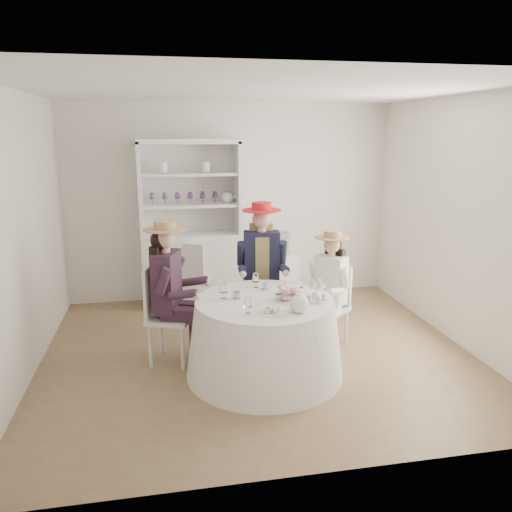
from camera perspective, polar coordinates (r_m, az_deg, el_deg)
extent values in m
plane|color=brown|center=(5.47, 0.20, -10.99)|extent=(4.50, 4.50, 0.00)
plane|color=white|center=(4.97, 0.23, 18.50)|extent=(4.50, 4.50, 0.00)
plane|color=white|center=(7.00, -2.90, 6.10)|extent=(4.50, 0.00, 4.50)
plane|color=white|center=(3.16, 7.08, -3.78)|extent=(4.50, 0.00, 4.50)
plane|color=white|center=(5.13, -25.31, 1.86)|extent=(0.00, 4.50, 4.50)
plane|color=white|center=(5.90, 22.27, 3.58)|extent=(0.00, 4.50, 4.50)
cone|color=white|center=(4.89, 0.99, -9.35)|extent=(1.53, 1.53, 0.74)
cylinder|color=white|center=(4.76, 1.01, -5.13)|extent=(1.33, 1.33, 0.02)
cube|color=silver|center=(6.87, -7.28, -1.44)|extent=(1.35, 0.59, 0.99)
cube|color=silver|center=(6.88, -7.68, 7.88)|extent=(1.32, 0.14, 1.21)
cube|color=silver|center=(6.63, -7.75, 12.87)|extent=(1.35, 0.59, 0.07)
cube|color=silver|center=(6.66, -13.09, 7.44)|extent=(0.08, 0.50, 1.21)
cube|color=silver|center=(6.73, -2.11, 7.85)|extent=(0.08, 0.50, 1.21)
cube|color=silver|center=(6.69, -7.51, 5.82)|extent=(1.26, 0.53, 0.03)
cube|color=silver|center=(6.65, -7.63, 9.28)|extent=(1.26, 0.53, 0.03)
sphere|color=white|center=(6.73, -3.31, 6.71)|extent=(0.15, 0.15, 0.15)
cube|color=silver|center=(7.07, 2.57, -2.26)|extent=(0.55, 0.55, 0.66)
cylinder|color=black|center=(6.95, 2.61, 1.55)|extent=(0.39, 0.39, 0.30)
cube|color=silver|center=(5.18, -9.75, -7.01)|extent=(0.53, 0.53, 0.04)
cylinder|color=silver|center=(5.08, -8.39, -10.34)|extent=(0.04, 0.04, 0.46)
cylinder|color=silver|center=(5.37, -7.38, -8.90)|extent=(0.04, 0.04, 0.46)
cylinder|color=silver|center=(5.18, -12.00, -10.01)|extent=(0.04, 0.04, 0.46)
cylinder|color=silver|center=(5.47, -10.80, -8.62)|extent=(0.04, 0.04, 0.46)
cube|color=silver|center=(5.15, -11.88, -3.92)|extent=(0.16, 0.39, 0.52)
cube|color=black|center=(5.06, -10.16, -2.90)|extent=(0.32, 0.42, 0.61)
cube|color=black|center=(5.03, -8.75, -6.60)|extent=(0.38, 0.24, 0.13)
cylinder|color=black|center=(5.11, -7.02, -10.00)|extent=(0.10, 0.10, 0.48)
cylinder|color=black|center=(4.83, -10.51, -2.83)|extent=(0.20, 0.15, 0.29)
cube|color=black|center=(5.20, -8.15, -5.88)|extent=(0.38, 0.24, 0.13)
cylinder|color=black|center=(5.28, -6.49, -9.18)|extent=(0.10, 0.10, 0.48)
cylinder|color=black|center=(5.23, -9.03, -1.48)|extent=(0.20, 0.15, 0.29)
cylinder|color=#D8A889|center=(4.98, -10.32, 0.67)|extent=(0.09, 0.09, 0.08)
sphere|color=#D8A889|center=(4.96, -10.37, 1.96)|extent=(0.20, 0.20, 0.20)
sphere|color=black|center=(4.97, -10.88, 1.79)|extent=(0.20, 0.20, 0.20)
cube|color=black|center=(5.04, -11.15, -0.92)|extent=(0.16, 0.26, 0.40)
cylinder|color=tan|center=(4.94, -10.42, 3.03)|extent=(0.42, 0.42, 0.01)
cylinder|color=tan|center=(4.93, -10.44, 3.50)|extent=(0.21, 0.21, 0.08)
cube|color=silver|center=(5.78, 0.64, -4.31)|extent=(0.49, 0.49, 0.04)
cylinder|color=silver|center=(5.69, -1.00, -7.33)|extent=(0.04, 0.04, 0.48)
cylinder|color=silver|center=(5.72, 2.55, -7.23)|extent=(0.04, 0.04, 0.48)
cylinder|color=silver|center=(6.02, -1.19, -6.11)|extent=(0.04, 0.04, 0.48)
cylinder|color=silver|center=(6.04, 2.17, -6.02)|extent=(0.04, 0.04, 0.48)
cube|color=silver|center=(5.88, 0.49, -0.96)|extent=(0.42, 0.08, 0.55)
cube|color=#191B33|center=(5.68, 0.63, -0.34)|extent=(0.42, 0.26, 0.64)
cube|color=tan|center=(5.68, 0.63, -0.34)|extent=(0.18, 0.26, 0.55)
cube|color=#191B33|center=(5.62, -0.25, -3.90)|extent=(0.18, 0.39, 0.13)
cylinder|color=#191B33|center=(5.59, -0.14, -7.61)|extent=(0.11, 0.11, 0.51)
cylinder|color=#191B33|center=(5.61, -1.65, 0.27)|extent=(0.12, 0.20, 0.30)
cube|color=#191B33|center=(5.63, 1.76, -3.85)|extent=(0.18, 0.39, 0.13)
cylinder|color=#191B33|center=(5.60, 1.90, -7.55)|extent=(0.11, 0.11, 0.51)
cylinder|color=#191B33|center=(5.65, 2.98, 0.35)|extent=(0.12, 0.20, 0.30)
cylinder|color=#D8A889|center=(5.61, 0.64, 3.03)|extent=(0.10, 0.10, 0.09)
sphere|color=#D8A889|center=(5.59, 0.65, 4.25)|extent=(0.21, 0.21, 0.21)
sphere|color=tan|center=(5.64, 0.60, 4.17)|extent=(0.21, 0.21, 0.21)
cube|color=tan|center=(5.73, 0.56, 1.69)|extent=(0.27, 0.12, 0.42)
cylinder|color=red|center=(5.57, 0.65, 5.26)|extent=(0.44, 0.44, 0.01)
cylinder|color=red|center=(5.57, 0.65, 5.70)|extent=(0.22, 0.22, 0.09)
cube|color=silver|center=(5.57, 8.30, -6.06)|extent=(0.52, 0.52, 0.04)
cylinder|color=silver|center=(5.61, 6.13, -8.16)|extent=(0.03, 0.03, 0.40)
cylinder|color=silver|center=(5.46, 8.69, -8.87)|extent=(0.03, 0.03, 0.40)
cylinder|color=silver|center=(5.84, 7.78, -7.31)|extent=(0.03, 0.03, 0.40)
cylinder|color=silver|center=(5.70, 10.28, -7.96)|extent=(0.03, 0.03, 0.40)
cube|color=silver|center=(5.63, 9.29, -3.23)|extent=(0.24, 0.29, 0.46)
cube|color=white|center=(5.48, 8.52, -2.67)|extent=(0.35, 0.37, 0.53)
cube|color=white|center=(5.50, 6.98, -5.47)|extent=(0.32, 0.29, 0.11)
cylinder|color=white|center=(5.50, 6.14, -8.51)|extent=(0.09, 0.09, 0.42)
cylinder|color=white|center=(5.53, 6.68, -1.76)|extent=(0.18, 0.16, 0.25)
cube|color=white|center=(5.42, 8.44, -5.83)|extent=(0.32, 0.29, 0.11)
cylinder|color=white|center=(5.42, 7.60, -8.92)|extent=(0.09, 0.09, 0.42)
cylinder|color=white|center=(5.34, 10.06, -2.47)|extent=(0.18, 0.16, 0.25)
cylinder|color=#D8A889|center=(5.41, 8.63, 0.21)|extent=(0.08, 0.08, 0.07)
sphere|color=#D8A889|center=(5.39, 8.67, 1.25)|extent=(0.17, 0.17, 0.17)
sphere|color=black|center=(5.42, 8.90, 1.18)|extent=(0.17, 0.17, 0.17)
cube|color=black|center=(5.50, 8.99, -0.95)|extent=(0.19, 0.22, 0.35)
cylinder|color=tan|center=(5.37, 8.70, 2.11)|extent=(0.37, 0.37, 0.01)
cylinder|color=tan|center=(5.36, 8.72, 2.50)|extent=(0.18, 0.18, 0.07)
cube|color=silver|center=(6.75, -6.65, -2.35)|extent=(0.51, 0.51, 0.04)
cylinder|color=silver|center=(6.87, -4.92, -3.87)|extent=(0.03, 0.03, 0.41)
cylinder|color=silver|center=(7.00, -7.14, -3.59)|extent=(0.03, 0.03, 0.41)
cylinder|color=silver|center=(6.62, -6.02, -4.61)|extent=(0.03, 0.03, 0.41)
cylinder|color=silver|center=(6.75, -8.31, -4.31)|extent=(0.03, 0.03, 0.41)
cube|color=silver|center=(6.54, -7.38, -0.60)|extent=(0.32, 0.21, 0.47)
imported|color=white|center=(4.77, -2.17, -4.56)|extent=(0.08, 0.08, 0.06)
imported|color=white|center=(5.04, 1.09, -3.54)|extent=(0.08, 0.08, 0.06)
imported|color=white|center=(4.94, 3.09, -3.87)|extent=(0.09, 0.09, 0.07)
imported|color=white|center=(4.76, 3.36, -4.71)|extent=(0.24, 0.24, 0.05)
sphere|color=#DF6F8A|center=(4.75, 4.41, -4.04)|extent=(0.06, 0.06, 0.06)
sphere|color=white|center=(4.77, 4.19, -3.93)|extent=(0.06, 0.06, 0.06)
sphere|color=#DF6F8A|center=(4.79, 3.81, -3.88)|extent=(0.06, 0.06, 0.06)
sphere|color=white|center=(4.78, 3.42, -3.90)|extent=(0.06, 0.06, 0.06)
sphere|color=#DF6F8A|center=(4.75, 3.16, -4.00)|extent=(0.06, 0.06, 0.06)
sphere|color=white|center=(4.72, 3.13, -4.12)|extent=(0.06, 0.06, 0.06)
sphere|color=#DF6F8A|center=(4.69, 3.34, -4.23)|extent=(0.06, 0.06, 0.06)
sphere|color=white|center=(4.68, 3.73, -4.29)|extent=(0.06, 0.06, 0.06)
sphere|color=#DF6F8A|center=(4.69, 4.13, -4.26)|extent=(0.06, 0.06, 0.06)
sphere|color=white|center=(4.72, 4.39, -4.17)|extent=(0.06, 0.06, 0.06)
sphere|color=white|center=(4.43, 4.96, -5.49)|extent=(0.17, 0.17, 0.17)
cylinder|color=white|center=(4.46, 6.23, -5.28)|extent=(0.10, 0.03, 0.08)
cylinder|color=white|center=(4.40, 4.98, -4.47)|extent=(0.04, 0.04, 0.02)
cylinder|color=white|center=(4.42, 1.82, -6.47)|extent=(0.23, 0.23, 0.01)
cube|color=beige|center=(4.38, 1.30, -6.33)|extent=(0.05, 0.04, 0.03)
cube|color=beige|center=(4.40, 1.82, -6.06)|extent=(0.06, 0.05, 0.03)
cube|color=beige|center=(4.43, 2.33, -6.10)|extent=(0.06, 0.06, 0.03)
cube|color=beige|center=(4.43, 1.50, -5.93)|extent=(0.06, 0.06, 0.03)
cube|color=beige|center=(4.38, 2.26, -6.34)|extent=(0.06, 0.06, 0.03)
cylinder|color=white|center=(4.74, 6.92, -5.10)|extent=(0.22, 0.22, 0.01)
cylinder|color=white|center=(4.72, 6.94, -4.32)|extent=(0.02, 0.02, 0.15)
cylinder|color=white|center=(4.70, 6.97, -3.47)|extent=(0.17, 0.17, 0.01)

